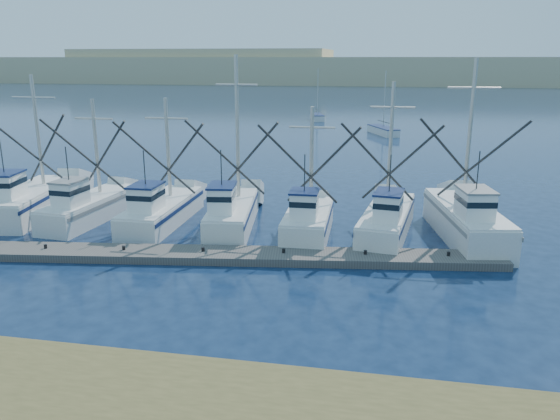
# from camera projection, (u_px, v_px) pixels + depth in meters

# --- Properties ---
(ground) EXTENTS (500.00, 500.00, 0.00)m
(ground) POSITION_uv_depth(u_px,v_px,m) (306.00, 333.00, 19.82)
(ground) COLOR #0C1B35
(ground) RESTS_ON ground
(floating_dock) EXTENTS (29.54, 5.83, 0.39)m
(floating_dock) POSITION_uv_depth(u_px,v_px,m) (203.00, 255.00, 27.08)
(floating_dock) COLOR #58544F
(floating_dock) RESTS_ON ground
(dune_ridge) EXTENTS (360.00, 60.00, 10.00)m
(dune_ridge) POSITION_uv_depth(u_px,v_px,m) (379.00, 70.00, 217.29)
(dune_ridge) COLOR tan
(dune_ridge) RESTS_ON ground
(trawler_fleet) EXTENTS (30.27, 8.98, 9.83)m
(trawler_fleet) POSITION_uv_depth(u_px,v_px,m) (233.00, 213.00, 31.65)
(trawler_fleet) COLOR silver
(trawler_fleet) RESTS_ON ground
(sailboat_near) EXTENTS (4.24, 6.82, 8.10)m
(sailboat_near) POSITION_uv_depth(u_px,v_px,m) (383.00, 131.00, 71.17)
(sailboat_near) COLOR silver
(sailboat_near) RESTS_ON ground
(sailboat_far) EXTENTS (2.93, 5.35, 8.10)m
(sailboat_far) POSITION_uv_depth(u_px,v_px,m) (317.00, 117.00, 87.28)
(sailboat_far) COLOR silver
(sailboat_far) RESTS_ON ground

